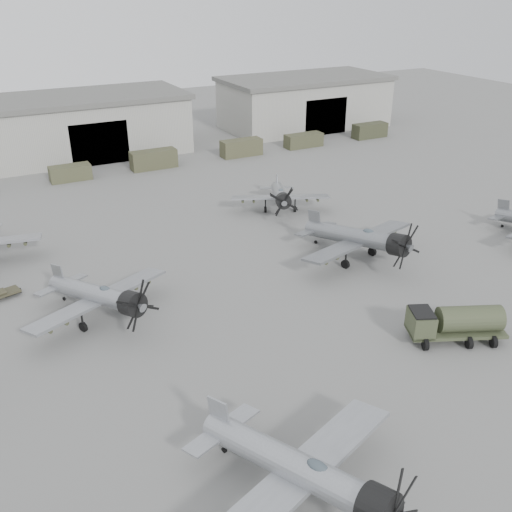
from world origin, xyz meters
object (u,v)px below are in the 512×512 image
at_px(aircraft_near_1, 306,473).
at_px(aircraft_far_1, 281,195).
at_px(fuel_tanker, 456,321).
at_px(aircraft_mid_2, 362,238).
at_px(aircraft_mid_1, 101,296).

bearing_deg(aircraft_near_1, aircraft_far_1, 41.64).
relative_size(aircraft_near_1, fuel_tanker, 1.81).
height_order(aircraft_mid_2, aircraft_far_1, aircraft_mid_2).
xyz_separation_m(aircraft_near_1, aircraft_mid_1, (-4.48, 21.89, -0.20)).
bearing_deg(aircraft_mid_1, aircraft_mid_2, -26.56).
distance_m(aircraft_mid_1, aircraft_mid_2, 23.76).
distance_m(aircraft_near_1, aircraft_mid_1, 22.34).
xyz_separation_m(aircraft_mid_1, fuel_tanker, (22.01, -14.28, -0.67)).
bearing_deg(aircraft_near_1, aircraft_mid_1, 81.26).
distance_m(aircraft_near_1, fuel_tanker, 19.13).
bearing_deg(fuel_tanker, aircraft_far_1, 111.10).
bearing_deg(aircraft_mid_2, aircraft_far_1, 76.60).
height_order(aircraft_near_1, aircraft_mid_1, aircraft_near_1).
bearing_deg(aircraft_mid_2, aircraft_mid_1, 163.31).
distance_m(aircraft_near_1, aircraft_far_1, 40.25).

